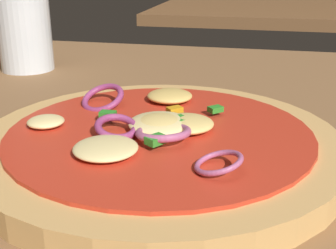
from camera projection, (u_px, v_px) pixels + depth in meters
name	position (u px, v px, depth m)	size (l,w,h in m)	color
dining_table	(149.00, 194.00, 0.34)	(1.32, 1.01, 0.03)	brown
pizza	(162.00, 142.00, 0.36)	(0.29, 0.29, 0.04)	tan
beer_glass	(24.00, 28.00, 0.62)	(0.07, 0.07, 0.13)	silver
background_table	(284.00, 11.00, 1.46)	(0.81, 0.66, 0.03)	brown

